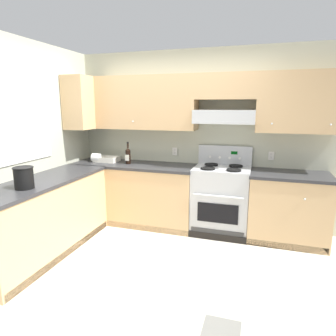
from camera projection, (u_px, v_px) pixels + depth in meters
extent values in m
plane|color=beige|center=(141.00, 269.00, 3.25)|extent=(7.04, 7.04, 0.00)
cube|color=slate|center=(221.00, 330.00, 2.35)|extent=(0.30, 0.30, 0.01)
cube|color=#B7BAA3|center=(210.00, 139.00, 4.37)|extent=(4.68, 0.12, 2.55)
cube|color=tan|center=(137.00, 103.00, 4.34)|extent=(1.77, 0.34, 0.76)
cube|color=tan|center=(301.00, 102.00, 3.69)|extent=(1.06, 0.34, 0.76)
cube|color=tan|center=(226.00, 86.00, 3.92)|extent=(0.80, 0.34, 0.34)
cube|color=#B7BABC|center=(225.00, 116.00, 3.96)|extent=(0.80, 0.46, 0.17)
cube|color=#B7BABC|center=(223.00, 123.00, 3.77)|extent=(0.80, 0.03, 0.04)
sphere|color=silver|center=(133.00, 121.00, 4.23)|extent=(0.02, 0.02, 0.02)
sphere|color=silver|center=(272.00, 124.00, 3.67)|extent=(0.02, 0.02, 0.02)
sphere|color=silver|center=(331.00, 125.00, 3.48)|extent=(0.02, 0.02, 0.02)
cube|color=silver|center=(175.00, 151.00, 4.49)|extent=(0.08, 0.01, 0.12)
cube|color=silver|center=(175.00, 150.00, 4.48)|extent=(0.03, 0.00, 0.03)
cube|color=silver|center=(175.00, 153.00, 4.49)|extent=(0.03, 0.00, 0.03)
cube|color=silver|center=(271.00, 156.00, 4.08)|extent=(0.08, 0.01, 0.12)
cube|color=silver|center=(271.00, 154.00, 4.07)|extent=(0.03, 0.00, 0.03)
cube|color=silver|center=(271.00, 157.00, 4.08)|extent=(0.03, 0.00, 0.03)
cube|color=#B7BAA3|center=(18.00, 147.00, 3.56)|extent=(0.12, 4.00, 2.55)
cube|color=white|center=(19.00, 124.00, 3.48)|extent=(0.04, 1.00, 0.92)
cube|color=white|center=(20.00, 124.00, 3.47)|extent=(0.01, 0.90, 0.82)
cube|color=white|center=(20.00, 124.00, 3.47)|extent=(0.01, 0.90, 0.02)
cube|color=tan|center=(84.00, 103.00, 4.41)|extent=(0.34, 0.64, 0.76)
cube|color=tan|center=(135.00, 194.00, 4.50)|extent=(1.84, 0.61, 0.87)
cube|color=#2D2D30|center=(134.00, 165.00, 4.41)|extent=(1.86, 0.63, 0.04)
cube|color=tan|center=(288.00, 209.00, 3.86)|extent=(0.97, 0.61, 0.87)
cube|color=#2D2D30|center=(291.00, 175.00, 3.77)|extent=(1.00, 0.63, 0.04)
cube|color=black|center=(185.00, 233.00, 4.07)|extent=(3.54, 0.06, 0.09)
sphere|color=silver|center=(102.00, 182.00, 4.26)|extent=(0.03, 0.03, 0.03)
sphere|color=silver|center=(305.00, 199.00, 3.47)|extent=(0.03, 0.03, 0.03)
cube|color=tan|center=(44.00, 219.00, 3.52)|extent=(0.61, 1.89, 0.87)
cube|color=#2D2D30|center=(40.00, 182.00, 3.43)|extent=(0.63, 1.91, 0.04)
cube|color=black|center=(65.00, 252.00, 3.52)|extent=(0.06, 1.85, 0.09)
cube|color=#B7BABC|center=(221.00, 201.00, 4.12)|extent=(0.76, 0.58, 0.91)
cube|color=black|center=(218.00, 213.00, 3.86)|extent=(0.53, 0.01, 0.26)
cylinder|color=silver|center=(218.00, 196.00, 3.79)|extent=(0.65, 0.02, 0.02)
cube|color=#333333|center=(217.00, 234.00, 3.92)|extent=(0.70, 0.01, 0.11)
cube|color=#B7BABC|center=(222.00, 169.00, 4.03)|extent=(0.76, 0.58, 0.02)
cube|color=#B7BABC|center=(225.00, 156.00, 4.25)|extent=(0.76, 0.04, 0.29)
cube|color=#053F0C|center=(234.00, 153.00, 4.18)|extent=(0.09, 0.01, 0.04)
cylinder|color=black|center=(208.00, 169.00, 3.94)|extent=(0.19, 0.19, 0.02)
cylinder|color=black|center=(208.00, 169.00, 3.94)|extent=(0.07, 0.07, 0.01)
cylinder|color=black|center=(234.00, 170.00, 3.84)|extent=(0.19, 0.19, 0.02)
cylinder|color=black|center=(234.00, 171.00, 3.84)|extent=(0.07, 0.07, 0.01)
cylinder|color=black|center=(211.00, 165.00, 4.20)|extent=(0.19, 0.19, 0.02)
cylinder|color=black|center=(211.00, 165.00, 4.20)|extent=(0.07, 0.07, 0.01)
cylinder|color=black|center=(236.00, 166.00, 4.10)|extent=(0.19, 0.19, 0.02)
cylinder|color=black|center=(236.00, 166.00, 4.10)|extent=(0.07, 0.07, 0.01)
cylinder|color=white|center=(210.00, 157.00, 4.30)|extent=(0.04, 0.02, 0.04)
cylinder|color=white|center=(220.00, 157.00, 4.26)|extent=(0.04, 0.02, 0.04)
cylinder|color=white|center=(230.00, 158.00, 4.22)|extent=(0.04, 0.02, 0.04)
cylinder|color=white|center=(240.00, 158.00, 4.18)|extent=(0.04, 0.02, 0.04)
cylinder|color=black|center=(128.00, 157.00, 4.39)|extent=(0.07, 0.07, 0.20)
cone|color=black|center=(128.00, 149.00, 4.36)|extent=(0.07, 0.07, 0.04)
cylinder|color=black|center=(128.00, 145.00, 4.35)|extent=(0.03, 0.03, 0.09)
cylinder|color=black|center=(128.00, 143.00, 4.34)|extent=(0.03, 0.03, 0.02)
cube|color=silver|center=(127.00, 158.00, 4.35)|extent=(0.07, 0.00, 0.09)
cube|color=white|center=(107.00, 161.00, 4.58)|extent=(0.28, 0.20, 0.02)
cube|color=white|center=(103.00, 160.00, 4.46)|extent=(0.35, 0.01, 0.08)
cube|color=white|center=(111.00, 158.00, 4.68)|extent=(0.35, 0.01, 0.08)
cube|color=white|center=(97.00, 159.00, 4.62)|extent=(0.01, 0.22, 0.08)
cube|color=white|center=(117.00, 160.00, 4.52)|extent=(0.01, 0.22, 0.08)
cylinder|color=black|center=(24.00, 178.00, 3.07)|extent=(0.19, 0.19, 0.23)
torus|color=black|center=(23.00, 168.00, 3.04)|extent=(0.21, 0.21, 0.01)
cylinder|color=white|center=(97.00, 158.00, 4.55)|extent=(0.12, 0.13, 0.13)
cylinder|color=#9E7A51|center=(93.00, 157.00, 4.57)|extent=(0.01, 0.04, 0.04)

